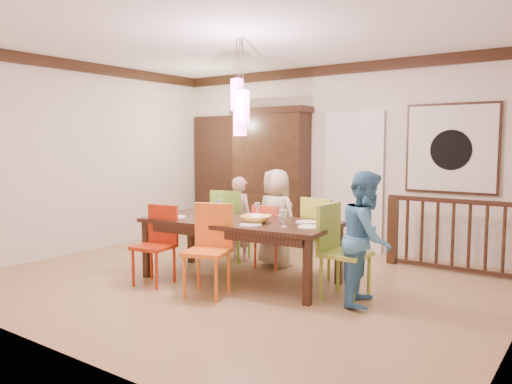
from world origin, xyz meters
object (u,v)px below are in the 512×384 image
Objects in this scene: balustrade at (461,235)px; person_end_right at (367,238)px; china_hutch at (271,175)px; person_far_left at (240,219)px; chair_end_right at (346,246)px; person_far_mid at (276,218)px; chair_far_left at (232,220)px; dining_table at (240,226)px.

person_end_right is (-0.50, -1.88, 0.20)m from balustrade.
person_far_left is at bearing -73.49° from china_hutch.
person_far_left is at bearing 70.36° from chair_end_right.
person_far_left is 2.40m from person_end_right.
china_hutch is at bearing -49.66° from person_far_mid.
chair_end_right is at bearing -111.18° from balustrade.
china_hutch is 3.26m from balustrade.
china_hutch is at bearing -66.28° from person_far_left.
china_hutch reaches higher than chair_far_left.
chair_end_right is (1.37, 0.05, -0.09)m from dining_table.
person_end_right is at bearing -104.82° from balustrade.
china_hutch is 1.89× the size of person_far_left.
chair_end_right is 0.77× the size of person_far_mid.
dining_table is 2.56m from china_hutch.
china_hutch reaches higher than balustrade.
dining_table is 1.09m from person_far_left.
person_far_left reaches higher than dining_table.
china_hutch is 1.82m from person_far_mid.
person_far_mid reaches higher than dining_table.
china_hutch is at bearing 109.91° from dining_table.
dining_table is at bearing 134.43° from person_far_left.
person_end_right reaches higher than chair_far_left.
chair_far_left is (-0.75, 0.79, -0.09)m from dining_table.
person_far_mid is 1.83m from person_end_right.
person_far_left reaches higher than chair_far_left.
chair_end_right is 1.63m from person_far_mid.
chair_end_right is 0.45× the size of china_hutch.
chair_far_left reaches higher than dining_table.
balustrade is 2.40m from person_far_mid.
person_far_mid reaches higher than chair_far_left.
person_end_right is (1.64, -0.80, 0.03)m from person_far_mid.
person_far_mid is at bearing -173.39° from person_far_left.
chair_far_left is 3.07m from balustrade.
person_far_mid is (1.03, -1.42, -0.47)m from china_hutch.
person_far_mid reaches higher than balustrade.
dining_table is 1.37m from chair_end_right.
person_far_mid is 0.95× the size of person_end_right.
balustrade is 1.60× the size of person_far_left.
balustrade is (2.85, 1.13, -0.08)m from chair_far_left.
person_far_left is 0.86× the size of person_end_right.
dining_table is 1.84× the size of person_far_mid.
chair_end_right is (2.12, -0.75, 0.00)m from chair_far_left.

